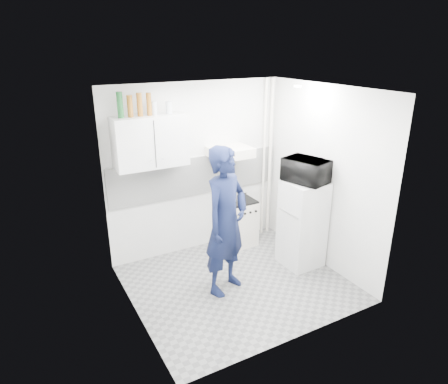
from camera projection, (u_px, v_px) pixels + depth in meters
floor at (237, 283)px, 5.48m from camera, size 2.80×2.80×0.00m
ceiling at (240, 89)px, 4.57m from camera, size 2.80×2.80×0.00m
wall_back at (196, 169)px, 6.06m from camera, size 2.80×0.00×2.80m
wall_left at (129, 217)px, 4.40m from camera, size 0.00×2.60×2.60m
wall_right at (323, 178)px, 5.66m from camera, size 0.00×2.60×2.60m
person at (226, 222)px, 5.05m from camera, size 0.84×0.72×1.96m
stove at (240, 223)px, 6.46m from camera, size 0.46×0.46×0.74m
fridge at (302, 224)px, 5.78m from camera, size 0.55×0.55×1.28m
stove_top at (240, 201)px, 6.32m from camera, size 0.44×0.44×0.03m
saucepan at (235, 197)px, 6.30m from camera, size 0.16×0.16×0.09m
microwave at (306, 171)px, 5.49m from camera, size 0.69×0.56×0.33m
bottle_a at (120, 105)px, 5.03m from camera, size 0.08×0.08×0.33m
bottle_b at (130, 106)px, 5.10m from camera, size 0.07×0.07×0.28m
bottle_c at (140, 105)px, 5.15m from camera, size 0.07×0.07×0.30m
bottle_d at (149, 104)px, 5.21m from camera, size 0.07×0.07×0.30m
canister_a at (154, 108)px, 5.26m from camera, size 0.07×0.07×0.18m
canister_b at (169, 108)px, 5.36m from camera, size 0.09×0.09×0.17m
upper_cabinet at (151, 142)px, 5.38m from camera, size 1.00×0.35×0.70m
range_hood at (230, 152)px, 5.96m from camera, size 0.60×0.50×0.14m
backsplash at (197, 176)px, 6.08m from camera, size 2.74×0.03×0.60m
pipe_a at (270, 159)px, 6.58m from camera, size 0.05×0.05×2.60m
pipe_b at (264, 160)px, 6.52m from camera, size 0.04×0.04×2.60m
ceiling_spot_fixture at (298, 86)px, 5.20m from camera, size 0.10×0.10×0.02m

